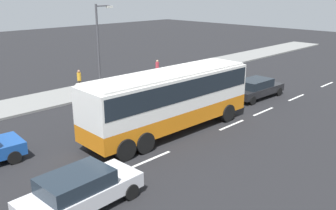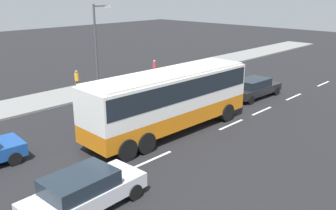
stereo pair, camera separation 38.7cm
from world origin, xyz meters
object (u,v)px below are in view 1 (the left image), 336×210
object	(u,v)px
car_silver_hatch	(80,190)
car_black_sedan	(256,88)
pedestrian_at_crossing	(157,67)
street_lamp	(100,43)
coach_bus	(170,95)
pedestrian_near_curb	(79,79)

from	to	relation	value
car_silver_hatch	car_black_sedan	bearing A→B (deg)	8.90
pedestrian_at_crossing	street_lamp	size ratio (longest dim) A/B	0.23
coach_bus	car_black_sedan	bearing A→B (deg)	2.93
car_silver_hatch	car_black_sedan	xyz separation A→B (m)	(17.35, 3.38, -0.01)
coach_bus	street_lamp	size ratio (longest dim) A/B	1.61
pedestrian_near_curb	pedestrian_at_crossing	distance (m)	7.86
pedestrian_at_crossing	street_lamp	bearing A→B (deg)	-51.63
pedestrian_at_crossing	street_lamp	distance (m)	7.56
car_black_sedan	pedestrian_at_crossing	bearing A→B (deg)	96.50
pedestrian_near_curb	pedestrian_at_crossing	size ratio (longest dim) A/B	1.09
coach_bus	car_black_sedan	size ratio (longest dim) A/B	2.21
car_silver_hatch	pedestrian_near_curb	world-z (taller)	pedestrian_near_curb
pedestrian_near_curb	street_lamp	bearing A→B (deg)	68.43
coach_bus	car_black_sedan	world-z (taller)	coach_bus
car_black_sedan	street_lamp	bearing A→B (deg)	132.49
coach_bus	car_black_sedan	xyz separation A→B (m)	(9.45, 0.24, -1.39)
coach_bus	street_lamp	xyz separation A→B (m)	(1.87, 9.29, 1.81)
pedestrian_at_crossing	car_black_sedan	bearing A→B (deg)	33.98
coach_bus	car_silver_hatch	bearing A→B (deg)	-156.79
car_black_sedan	pedestrian_at_crossing	xyz separation A→B (m)	(-0.70, 10.06, 0.25)
pedestrian_near_curb	car_silver_hatch	bearing A→B (deg)	7.46
street_lamp	pedestrian_near_curb	bearing A→B (deg)	119.00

